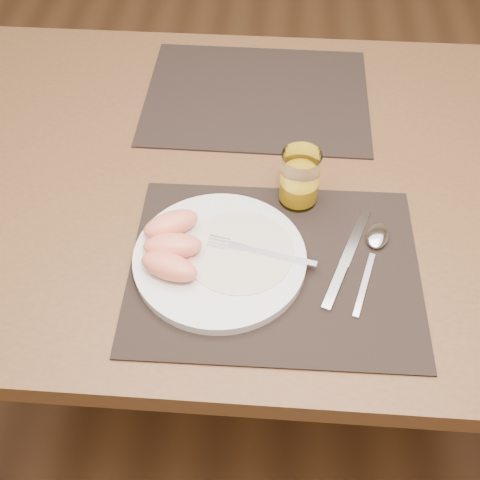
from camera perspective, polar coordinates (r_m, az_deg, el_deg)
name	(u,v)px	position (r m, az deg, el deg)	size (l,w,h in m)	color
ground	(255,371)	(1.69, 1.46, -12.35)	(5.00, 5.00, 0.00)	#55351D
table	(262,203)	(1.15, 2.11, 3.50)	(1.40, 0.90, 0.75)	brown
placemat_near	(274,268)	(0.94, 3.27, -2.63)	(0.45, 0.35, 0.00)	black
placemat_far	(257,96)	(1.26, 1.61, 13.47)	(0.45, 0.35, 0.00)	black
plate	(220,259)	(0.94, -1.93, -1.77)	(0.27, 0.27, 0.02)	white
plate_dressing	(239,251)	(0.94, -0.06, -1.07)	(0.17, 0.17, 0.00)	white
fork	(252,250)	(0.94, 1.11, -0.95)	(0.17, 0.05, 0.00)	silver
knife	(344,265)	(0.95, 9.80, -2.39)	(0.09, 0.21, 0.01)	silver
spoon	(376,243)	(0.99, 12.74, -0.25)	(0.07, 0.19, 0.01)	silver
juice_glass	(300,180)	(1.01, 5.66, 5.65)	(0.07, 0.07, 0.10)	white
grapefruit_wedges	(171,245)	(0.93, -6.56, -0.48)	(0.11, 0.16, 0.04)	#FF8A68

